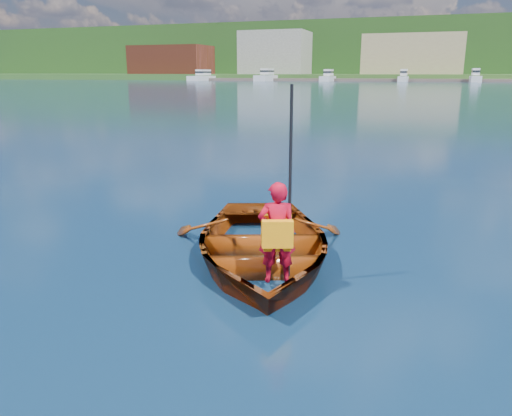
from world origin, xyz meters
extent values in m
plane|color=#0F2841|center=(0.00, 0.00, 0.00)|extent=(600.00, 600.00, 0.00)
imported|color=brown|center=(-0.42, -0.11, 0.23)|extent=(3.66, 4.29, 0.75)
imported|color=#BC0821|center=(0.03, -0.91, 0.67)|extent=(0.49, 0.40, 1.15)
cube|color=#FF980D|center=(0.07, -1.02, 0.70)|extent=(0.35, 0.21, 0.30)
cube|color=#FF980D|center=(-0.02, -0.79, 0.70)|extent=(0.35, 0.19, 0.30)
cube|color=#FF980D|center=(0.03, -0.91, 0.52)|extent=(0.36, 0.31, 0.05)
cylinder|color=black|center=(0.12, -0.72, 1.18)|extent=(0.05, 0.05, 2.17)
cube|color=#2C511E|center=(0.00, 190.00, 1.00)|extent=(400.00, 80.00, 2.00)
cube|color=#1E4618|center=(0.00, 240.00, 11.00)|extent=(400.00, 100.00, 22.00)
cube|color=brown|center=(8.30, 148.00, 0.40)|extent=(160.05, 8.10, 0.80)
cube|color=brown|center=(-90.00, 165.00, 7.00)|extent=(28.00, 16.00, 10.00)
cube|color=gray|center=(-50.00, 165.00, 9.00)|extent=(22.00, 16.00, 14.00)
cube|color=tan|center=(-5.00, 165.00, 8.00)|extent=(30.00, 16.00, 12.00)
cube|color=silver|center=(-67.73, 143.00, 0.65)|extent=(3.84, 13.70, 1.63)
cube|color=silver|center=(-67.73, 144.37, 2.53)|extent=(2.69, 6.17, 1.80)
cube|color=black|center=(-67.73, 144.37, 2.63)|extent=(2.76, 6.44, 0.50)
cube|color=silver|center=(-46.31, 143.00, 0.76)|extent=(3.67, 13.10, 1.91)
cube|color=silver|center=(-46.31, 144.31, 2.81)|extent=(2.57, 5.89, 1.80)
cube|color=black|center=(-46.31, 144.31, 2.91)|extent=(2.64, 6.15, 0.50)
cube|color=silver|center=(-27.35, 143.00, 0.66)|extent=(2.98, 10.66, 1.64)
cube|color=silver|center=(-27.35, 144.07, 2.54)|extent=(2.09, 4.79, 1.80)
cube|color=black|center=(-27.35, 144.07, 2.64)|extent=(2.15, 5.01, 0.50)
cube|color=silver|center=(-6.10, 143.00, 0.66)|extent=(2.54, 9.06, 1.64)
cube|color=silver|center=(-6.10, 143.91, 2.54)|extent=(1.78, 4.08, 1.80)
cube|color=black|center=(-6.10, 143.91, 2.64)|extent=(1.83, 4.26, 0.50)
cube|color=silver|center=(12.41, 143.00, 0.72)|extent=(2.61, 9.32, 1.80)
cube|color=silver|center=(12.41, 143.93, 2.70)|extent=(1.83, 4.19, 1.80)
cube|color=black|center=(12.41, 143.93, 2.80)|extent=(1.88, 4.38, 0.50)
cylinder|color=#382314|center=(7.85, 235.55, 13.07)|extent=(0.80, 0.80, 3.91)
sphere|color=#21551A|center=(7.85, 235.55, 18.28)|extent=(7.30, 7.30, 7.30)
cylinder|color=#382314|center=(-1.79, 207.40, 7.53)|extent=(0.80, 0.80, 4.10)
sphere|color=#21551A|center=(-1.79, 207.40, 13.00)|extent=(7.65, 7.65, 7.65)
cylinder|color=#382314|center=(-72.72, 220.26, 10.12)|extent=(0.80, 0.80, 4.14)
sphere|color=#21551A|center=(-72.72, 220.26, 15.64)|extent=(7.73, 7.73, 7.73)
cylinder|color=#382314|center=(-158.06, 261.84, 17.90)|extent=(0.80, 0.80, 3.06)
sphere|color=#21551A|center=(-158.06, 261.84, 21.97)|extent=(5.71, 5.71, 5.71)
cylinder|color=#382314|center=(-135.17, 229.63, 12.00)|extent=(0.80, 0.80, 4.15)
sphere|color=#21551A|center=(-135.17, 229.63, 17.53)|extent=(7.75, 7.75, 7.75)
cylinder|color=#382314|center=(-25.11, 273.12, 20.10)|extent=(0.80, 0.80, 2.96)
sphere|color=#21551A|center=(-25.11, 273.12, 24.05)|extent=(5.53, 5.53, 5.53)
cylinder|color=#382314|center=(-91.57, 250.13, 15.90)|extent=(0.80, 0.80, 3.76)
sphere|color=#21551A|center=(-91.57, 250.13, 20.91)|extent=(7.01, 7.01, 7.01)
cylinder|color=#382314|center=(9.49, 207.44, 7.54)|extent=(0.80, 0.80, 4.10)
sphere|color=#21551A|center=(9.49, 207.44, 13.00)|extent=(7.65, 7.65, 7.65)
cylinder|color=#382314|center=(-147.51, 204.21, 6.30)|extent=(0.80, 0.80, 2.92)
sphere|color=#21551A|center=(-147.51, 204.21, 10.20)|extent=(5.45, 5.45, 5.45)
cylinder|color=#382314|center=(-138.40, 243.12, 13.97)|extent=(0.80, 0.80, 2.69)
sphere|color=#21551A|center=(-138.40, 243.12, 17.55)|extent=(5.02, 5.02, 5.02)
cylinder|color=#382314|center=(-79.44, 260.79, 17.80)|extent=(0.80, 0.80, 3.29)
sphere|color=#21551A|center=(-79.44, 260.79, 22.19)|extent=(6.15, 6.15, 6.15)
cylinder|color=#382314|center=(11.20, 218.73, 9.42)|extent=(0.80, 0.80, 3.36)
sphere|color=#21551A|center=(11.20, 218.73, 13.90)|extent=(6.27, 6.27, 6.27)
camera|label=1|loc=(1.50, -5.93, 2.38)|focal=35.00mm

